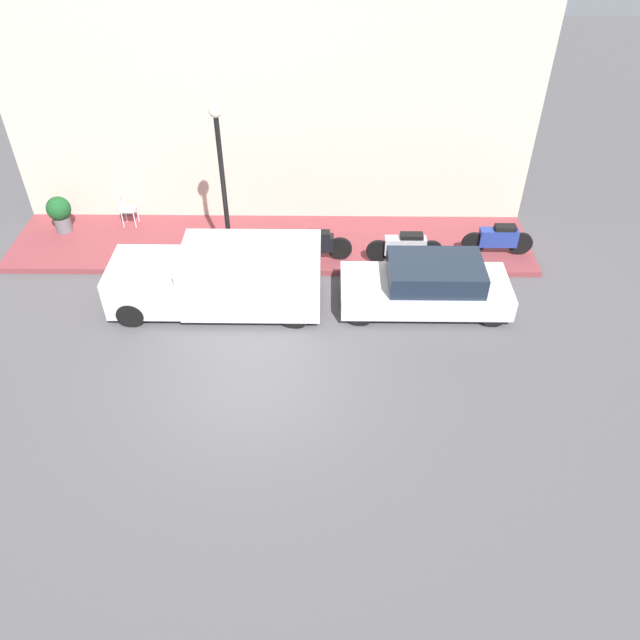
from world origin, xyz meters
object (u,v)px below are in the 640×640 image
at_px(delivery_van, 220,277).
at_px(cafe_chair, 126,208).
at_px(scooter_silver, 405,247).
at_px(potted_plant, 60,212).
at_px(motorcycle_blue, 498,239).
at_px(streetlamp, 221,168).
at_px(motorcycle_black, 313,244).
at_px(parked_car, 428,285).

height_order(delivery_van, cafe_chair, delivery_van).
distance_m(scooter_silver, potted_plant, 9.62).
bearing_deg(cafe_chair, potted_plant, 101.39).
bearing_deg(delivery_van, potted_plant, 57.34).
bearing_deg(motorcycle_blue, streetlamp, 95.14).
relative_size(delivery_van, streetlamp, 1.16).
bearing_deg(motorcycle_black, motorcycle_blue, -86.58).
bearing_deg(delivery_van, motorcycle_black, -50.10).
bearing_deg(parked_car, motorcycle_black, 57.32).
height_order(motorcycle_blue, potted_plant, potted_plant).
bearing_deg(parked_car, streetlamp, 73.59).
distance_m(scooter_silver, streetlamp, 5.11).
height_order(parked_car, potted_plant, parked_car).
distance_m(delivery_van, scooter_silver, 4.91).
bearing_deg(potted_plant, streetlamp, -108.58).
xyz_separation_m(motorcycle_black, potted_plant, (1.33, 7.10, 0.14)).
xyz_separation_m(parked_car, motorcycle_blue, (2.08, -2.12, 0.02)).
xyz_separation_m(scooter_silver, streetlamp, (-0.24, 4.55, 2.31)).
xyz_separation_m(delivery_van, scooter_silver, (1.72, -4.59, -0.21)).
bearing_deg(motorcycle_blue, parked_car, 134.44).
xyz_separation_m(delivery_van, potted_plant, (3.15, 4.92, -0.08)).
bearing_deg(motorcycle_black, potted_plant, 79.40).
bearing_deg(delivery_van, parked_car, -89.62).
xyz_separation_m(streetlamp, potted_plant, (1.67, 4.96, -2.18)).
relative_size(parked_car, delivery_van, 0.81).
relative_size(parked_car, potted_plant, 3.90).
distance_m(delivery_van, cafe_chair, 4.72).
relative_size(parked_car, streetlamp, 0.94).
relative_size(scooter_silver, streetlamp, 0.47).
height_order(streetlamp, potted_plant, streetlamp).
bearing_deg(delivery_van, motorcycle_blue, -73.39).
xyz_separation_m(delivery_van, motorcycle_blue, (2.12, -7.10, -0.20)).
distance_m(motorcycle_blue, scooter_silver, 2.53).
relative_size(motorcycle_black, scooter_silver, 1.03).
xyz_separation_m(delivery_van, cafe_chair, (3.50, 3.17, -0.14)).
bearing_deg(cafe_chair, delivery_van, -137.91).
xyz_separation_m(motorcycle_blue, cafe_chair, (1.39, 10.26, 0.06)).
height_order(delivery_van, motorcycle_blue, delivery_van).
distance_m(motorcycle_black, scooter_silver, 2.42).
relative_size(streetlamp, cafe_chair, 4.84).
bearing_deg(streetlamp, scooter_silver, -87.01).
distance_m(parked_car, scooter_silver, 1.73).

